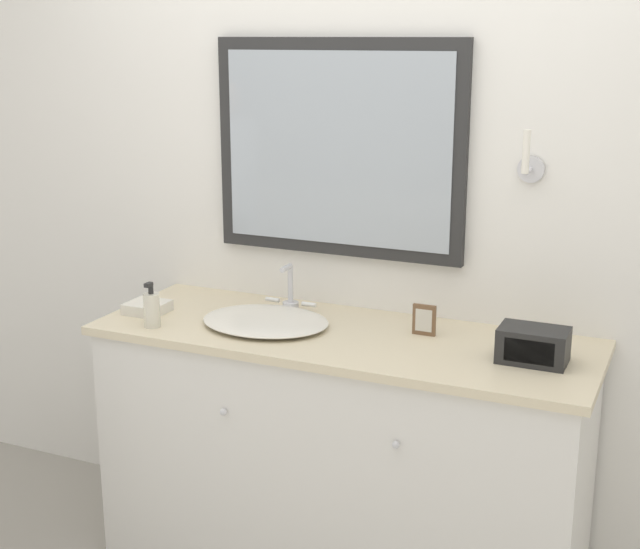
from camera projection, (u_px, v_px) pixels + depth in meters
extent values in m
cube|color=white|center=(378.00, 213.00, 3.25)|extent=(8.00, 0.06, 2.55)
cube|color=#282828|center=(338.00, 149.00, 3.21)|extent=(0.95, 0.04, 0.78)
cube|color=#9EA8B2|center=(336.00, 149.00, 3.19)|extent=(0.86, 0.01, 0.69)
cylinder|color=silver|center=(531.00, 169.00, 2.95)|extent=(0.09, 0.01, 0.09)
cylinder|color=silver|center=(528.00, 171.00, 2.91)|extent=(0.02, 0.10, 0.02)
cylinder|color=white|center=(526.00, 152.00, 2.85)|extent=(0.02, 0.02, 0.14)
cube|color=silver|center=(342.00, 459.00, 3.18)|extent=(1.68, 0.58, 0.89)
cube|color=beige|center=(342.00, 337.00, 3.06)|extent=(1.73, 0.61, 0.03)
sphere|color=silver|center=(223.00, 412.00, 2.97)|extent=(0.02, 0.02, 0.02)
sphere|color=silver|center=(396.00, 445.00, 2.73)|extent=(0.02, 0.02, 0.02)
ellipsoid|color=silver|center=(266.00, 321.00, 3.13)|extent=(0.46, 0.37, 0.03)
cylinder|color=silver|center=(291.00, 306.00, 3.31)|extent=(0.06, 0.06, 0.03)
cylinder|color=silver|center=(290.00, 284.00, 3.29)|extent=(0.02, 0.02, 0.14)
cylinder|color=silver|center=(286.00, 268.00, 3.24)|extent=(0.02, 0.07, 0.02)
cylinder|color=white|center=(273.00, 300.00, 3.34)|extent=(0.06, 0.02, 0.02)
cylinder|color=white|center=(309.00, 304.00, 3.28)|extent=(0.05, 0.02, 0.02)
cylinder|color=beige|center=(152.00, 310.00, 3.11)|extent=(0.06, 0.06, 0.12)
cylinder|color=black|center=(151.00, 289.00, 3.09)|extent=(0.02, 0.02, 0.04)
cube|color=black|center=(148.00, 285.00, 3.07)|extent=(0.02, 0.03, 0.01)
cube|color=black|center=(533.00, 345.00, 2.77)|extent=(0.21, 0.14, 0.11)
cube|color=black|center=(529.00, 352.00, 2.72)|extent=(0.15, 0.01, 0.08)
cube|color=brown|center=(424.00, 320.00, 3.02)|extent=(0.08, 0.01, 0.11)
cube|color=beige|center=(424.00, 320.00, 3.02)|extent=(0.06, 0.00, 0.08)
cube|color=silver|center=(147.00, 307.00, 3.28)|extent=(0.14, 0.14, 0.04)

